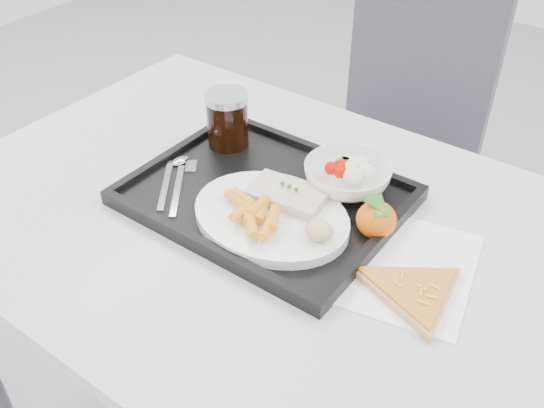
% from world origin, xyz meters
% --- Properties ---
extents(table, '(1.20, 0.80, 0.75)m').
position_xyz_m(table, '(0.00, 0.30, 0.68)').
color(table, '#B8B8BB').
rests_on(table, ground).
extents(chair, '(0.44, 0.44, 0.93)m').
position_xyz_m(chair, '(-0.11, 1.01, 0.54)').
color(chair, '#3F3F47').
rests_on(chair, ground).
extents(tray, '(0.45, 0.35, 0.03)m').
position_xyz_m(tray, '(-0.04, 0.33, 0.76)').
color(tray, black).
rests_on(tray, table).
extents(dinner_plate, '(0.27, 0.27, 0.02)m').
position_xyz_m(dinner_plate, '(0.01, 0.28, 0.77)').
color(dinner_plate, white).
rests_on(dinner_plate, tray).
extents(fish_fillet, '(0.14, 0.09, 0.02)m').
position_xyz_m(fish_fillet, '(0.01, 0.33, 0.79)').
color(fish_fillet, beige).
rests_on(fish_fillet, dinner_plate).
extents(bread_roll, '(0.05, 0.05, 0.03)m').
position_xyz_m(bread_roll, '(0.11, 0.27, 0.80)').
color(bread_roll, tan).
rests_on(bread_roll, dinner_plate).
extents(salad_bowl, '(0.15, 0.15, 0.05)m').
position_xyz_m(salad_bowl, '(0.06, 0.43, 0.79)').
color(salad_bowl, white).
rests_on(salad_bowl, tray).
extents(cola_glass, '(0.08, 0.08, 0.11)m').
position_xyz_m(cola_glass, '(-0.20, 0.42, 0.82)').
color(cola_glass, black).
rests_on(cola_glass, tray).
extents(cutlery, '(0.13, 0.16, 0.01)m').
position_xyz_m(cutlery, '(-0.20, 0.28, 0.77)').
color(cutlery, silver).
rests_on(cutlery, tray).
extents(napkin, '(0.29, 0.29, 0.00)m').
position_xyz_m(napkin, '(0.21, 0.32, 0.75)').
color(napkin, white).
rests_on(napkin, table).
extents(tangerine, '(0.08, 0.08, 0.07)m').
position_xyz_m(tangerine, '(0.16, 0.36, 0.79)').
color(tangerine, orange).
rests_on(tangerine, napkin).
extents(pizza_slice, '(0.23, 0.23, 0.02)m').
position_xyz_m(pizza_slice, '(0.27, 0.28, 0.76)').
color(pizza_slice, tan).
rests_on(pizza_slice, napkin).
extents(carrot_pile, '(0.13, 0.09, 0.02)m').
position_xyz_m(carrot_pile, '(-0.00, 0.25, 0.80)').
color(carrot_pile, orange).
rests_on(carrot_pile, dinner_plate).
extents(salad_contents, '(0.08, 0.08, 0.03)m').
position_xyz_m(salad_contents, '(0.06, 0.45, 0.80)').
color(salad_contents, '#BF0B00').
rests_on(salad_contents, salad_bowl).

